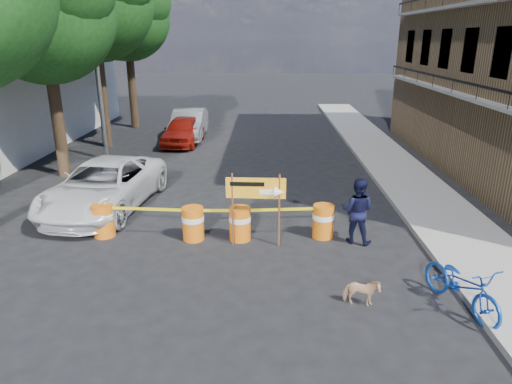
{
  "coord_description": "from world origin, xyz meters",
  "views": [
    {
      "loc": [
        0.96,
        -9.77,
        5.1
      ],
      "look_at": [
        0.72,
        1.37,
        1.3
      ],
      "focal_mm": 32.0,
      "sensor_mm": 36.0,
      "label": 1
    }
  ],
  "objects_px": {
    "bicycle": "(466,263)",
    "sedan_red": "(183,130)",
    "pedestrian": "(357,211)",
    "barrel_mid_left": "(193,223)",
    "barrel_far_right": "(323,221)",
    "detour_sign": "(264,194)",
    "sedan_silver": "(189,124)",
    "barrel_mid_right": "(240,223)",
    "dog": "(361,292)",
    "suv_white": "(104,186)",
    "barrel_far_left": "(103,220)"
  },
  "relations": [
    {
      "from": "bicycle",
      "to": "sedan_red",
      "type": "distance_m",
      "value": 16.49
    },
    {
      "from": "bicycle",
      "to": "pedestrian",
      "type": "bearing_deg",
      "value": 94.86
    },
    {
      "from": "barrel_mid_left",
      "to": "barrel_far_right",
      "type": "relative_size",
      "value": 1.0
    },
    {
      "from": "detour_sign",
      "to": "sedan_silver",
      "type": "xyz_separation_m",
      "value": [
        -4.01,
        13.06,
        -0.66
      ]
    },
    {
      "from": "bicycle",
      "to": "sedan_silver",
      "type": "distance_m",
      "value": 17.73
    },
    {
      "from": "detour_sign",
      "to": "sedan_red",
      "type": "bearing_deg",
      "value": 111.1
    },
    {
      "from": "detour_sign",
      "to": "bicycle",
      "type": "bearing_deg",
      "value": -34.15
    },
    {
      "from": "barrel_mid_left",
      "to": "barrel_mid_right",
      "type": "bearing_deg",
      "value": 0.8
    },
    {
      "from": "dog",
      "to": "barrel_mid_right",
      "type": "bearing_deg",
      "value": 48.56
    },
    {
      "from": "barrel_mid_left",
      "to": "suv_white",
      "type": "bearing_deg",
      "value": 144.01
    },
    {
      "from": "barrel_far_right",
      "to": "suv_white",
      "type": "relative_size",
      "value": 0.17
    },
    {
      "from": "barrel_mid_left",
      "to": "dog",
      "type": "relative_size",
      "value": 1.26
    },
    {
      "from": "barrel_mid_right",
      "to": "sedan_red",
      "type": "height_order",
      "value": "sedan_red"
    },
    {
      "from": "barrel_mid_right",
      "to": "suv_white",
      "type": "relative_size",
      "value": 0.17
    },
    {
      "from": "bicycle",
      "to": "dog",
      "type": "relative_size",
      "value": 2.82
    },
    {
      "from": "barrel_mid_right",
      "to": "sedan_silver",
      "type": "distance_m",
      "value": 13.16
    },
    {
      "from": "pedestrian",
      "to": "suv_white",
      "type": "distance_m",
      "value": 7.7
    },
    {
      "from": "detour_sign",
      "to": "sedan_red",
      "type": "distance_m",
      "value": 12.35
    },
    {
      "from": "barrel_mid_right",
      "to": "pedestrian",
      "type": "bearing_deg",
      "value": -1.43
    },
    {
      "from": "barrel_far_right",
      "to": "suv_white",
      "type": "height_order",
      "value": "suv_white"
    },
    {
      "from": "barrel_far_right",
      "to": "sedan_silver",
      "type": "xyz_separation_m",
      "value": [
        -5.6,
        12.5,
        0.28
      ]
    },
    {
      "from": "barrel_mid_right",
      "to": "sedan_red",
      "type": "bearing_deg",
      "value": 106.99
    },
    {
      "from": "bicycle",
      "to": "detour_sign",
      "type": "bearing_deg",
      "value": 123.28
    },
    {
      "from": "pedestrian",
      "to": "dog",
      "type": "xyz_separation_m",
      "value": [
        -0.44,
        -3.02,
        -0.57
      ]
    },
    {
      "from": "barrel_far_right",
      "to": "suv_white",
      "type": "distance_m",
      "value": 6.84
    },
    {
      "from": "barrel_mid_right",
      "to": "sedan_silver",
      "type": "height_order",
      "value": "sedan_silver"
    },
    {
      "from": "sedan_silver",
      "to": "suv_white",
      "type": "bearing_deg",
      "value": -96.26
    },
    {
      "from": "sedan_silver",
      "to": "barrel_far_left",
      "type": "bearing_deg",
      "value": -92.41
    },
    {
      "from": "barrel_mid_left",
      "to": "detour_sign",
      "type": "bearing_deg",
      "value": -9.96
    },
    {
      "from": "dog",
      "to": "barrel_far_left",
      "type": "bearing_deg",
      "value": 71.3
    },
    {
      "from": "bicycle",
      "to": "dog",
      "type": "bearing_deg",
      "value": 157.32
    },
    {
      "from": "pedestrian",
      "to": "barrel_far_right",
      "type": "bearing_deg",
      "value": 1.65
    },
    {
      "from": "barrel_far_right",
      "to": "barrel_mid_right",
      "type": "bearing_deg",
      "value": -174.56
    },
    {
      "from": "barrel_far_left",
      "to": "barrel_mid_right",
      "type": "relative_size",
      "value": 1.0
    },
    {
      "from": "dog",
      "to": "sedan_red",
      "type": "distance_m",
      "value": 15.6
    },
    {
      "from": "detour_sign",
      "to": "bicycle",
      "type": "height_order",
      "value": "bicycle"
    },
    {
      "from": "barrel_mid_left",
      "to": "barrel_far_right",
      "type": "height_order",
      "value": "same"
    },
    {
      "from": "pedestrian",
      "to": "dog",
      "type": "bearing_deg",
      "value": 102.5
    },
    {
      "from": "barrel_far_right",
      "to": "detour_sign",
      "type": "height_order",
      "value": "detour_sign"
    },
    {
      "from": "barrel_mid_right",
      "to": "bicycle",
      "type": "relative_size",
      "value": 0.45
    },
    {
      "from": "barrel_mid_left",
      "to": "detour_sign",
      "type": "xyz_separation_m",
      "value": [
        1.85,
        -0.33,
        0.94
      ]
    },
    {
      "from": "pedestrian",
      "to": "barrel_mid_left",
      "type": "bearing_deg",
      "value": 20.11
    },
    {
      "from": "barrel_mid_right",
      "to": "suv_white",
      "type": "distance_m",
      "value": 4.87
    },
    {
      "from": "dog",
      "to": "barrel_mid_left",
      "type": "bearing_deg",
      "value": 59.82
    },
    {
      "from": "sedan_red",
      "to": "suv_white",
      "type": "bearing_deg",
      "value": -92.18
    },
    {
      "from": "detour_sign",
      "to": "bicycle",
      "type": "relative_size",
      "value": 0.96
    },
    {
      "from": "bicycle",
      "to": "suv_white",
      "type": "height_order",
      "value": "bicycle"
    },
    {
      "from": "detour_sign",
      "to": "bicycle",
      "type": "distance_m",
      "value": 4.81
    },
    {
      "from": "detour_sign",
      "to": "dog",
      "type": "height_order",
      "value": "detour_sign"
    },
    {
      "from": "detour_sign",
      "to": "sedan_red",
      "type": "relative_size",
      "value": 0.47
    }
  ]
}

